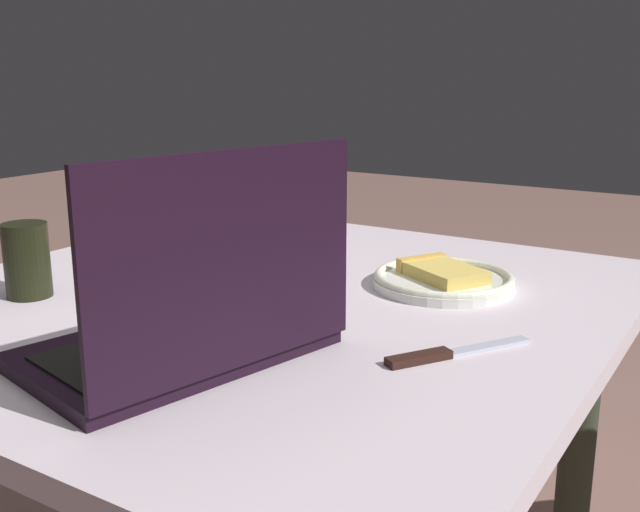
# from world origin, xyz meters

# --- Properties ---
(dining_table) EXTENTS (1.00, 1.05, 0.74)m
(dining_table) POSITION_xyz_m (0.00, 0.00, 0.63)
(dining_table) COLOR silver
(dining_table) RESTS_ON ground_plane
(laptop) EXTENTS (0.30, 0.39, 0.25)m
(laptop) POSITION_xyz_m (-0.10, 0.27, 0.80)
(laptop) COLOR black
(laptop) RESTS_ON dining_table
(pizza_plate) EXTENTS (0.22, 0.22, 0.04)m
(pizza_plate) POSITION_xyz_m (-0.21, -0.18, 0.76)
(pizza_plate) COLOR silver
(pizza_plate) RESTS_ON dining_table
(pizza_tray) EXTENTS (0.32, 0.32, 0.04)m
(pizza_tray) POSITION_xyz_m (0.21, -0.11, 0.76)
(pizza_tray) COLOR #A19CAA
(pizza_tray) RESTS_ON dining_table
(table_knife) EXTENTS (0.12, 0.18, 0.01)m
(table_knife) POSITION_xyz_m (-0.33, 0.09, 0.75)
(table_knife) COLOR silver
(table_knife) RESTS_ON dining_table
(drink_cup) EXTENTS (0.07, 0.07, 0.11)m
(drink_cup) POSITION_xyz_m (0.29, 0.20, 0.80)
(drink_cup) COLOR black
(drink_cup) RESTS_ON dining_table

